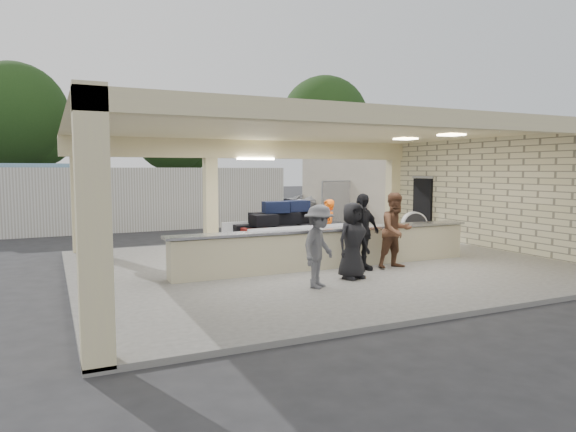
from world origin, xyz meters
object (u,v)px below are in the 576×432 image
drum_fan (414,225)px  container_white (146,198)px  passenger_c (319,246)px  passenger_d (353,241)px  luggage_cart (281,230)px  car_white_a (323,203)px  car_white_b (411,200)px  baggage_handler (328,230)px  baggage_counter (330,248)px  passenger_b (361,232)px  passenger_a (396,230)px  car_dark (266,203)px

drum_fan → container_white: 11.34m
passenger_c → passenger_d: bearing=-15.1°
luggage_cart → passenger_d: size_ratio=1.67×
drum_fan → passenger_d: passenger_d is taller
luggage_cart → car_white_a: (8.58, 13.21, -0.33)m
luggage_cart → car_white_b: bearing=37.7°
drum_fan → car_white_b: bearing=72.6°
drum_fan → car_white_b: car_white_b is taller
drum_fan → baggage_handler: baggage_handler is taller
passenger_c → car_white_a: size_ratio=0.38×
container_white → baggage_counter: bearing=-79.8°
passenger_b → baggage_handler: bearing=81.0°
passenger_a → passenger_c: size_ratio=1.09×
passenger_c → passenger_a: bearing=-16.3°
drum_fan → car_white_a: car_white_a is taller
container_white → drum_fan: bearing=-49.0°
passenger_b → passenger_c: 2.15m
passenger_a → car_white_a: passenger_a is taller
baggage_counter → car_white_b: size_ratio=1.80×
baggage_handler → car_white_b: bearing=149.6°
luggage_cart → passenger_c: bearing=-102.2°
passenger_a → passenger_c: passenger_a is taller
drum_fan → baggage_handler: size_ratio=0.59×
passenger_d → passenger_c: bearing=-169.3°
passenger_b → passenger_d: (-0.69, -0.72, -0.08)m
luggage_cart → car_white_a: luggage_cart is taller
drum_fan → passenger_d: 7.15m
passenger_c → container_white: (-1.20, 13.36, 0.35)m
passenger_c → car_white_a: (9.00, 16.06, -0.32)m
baggage_handler → car_white_b: 17.58m
luggage_cart → container_white: (-1.62, 10.51, 0.34)m
luggage_cart → car_white_a: 15.76m
luggage_cart → car_white_a: size_ratio=0.64×
drum_fan → car_dark: bearing=113.8°
passenger_a → passenger_d: passenger_a is taller
baggage_counter → car_white_a: car_white_a is taller
drum_fan → car_white_b: (7.79, 9.97, 0.10)m
baggage_handler → container_white: size_ratio=0.14×
car_white_b → car_dark: size_ratio=1.11×
car_white_b → car_dark: car_white_b is taller
passenger_b → car_white_b: size_ratio=0.41×
baggage_handler → car_white_a: (7.24, 13.30, -0.28)m
passenger_c → passenger_d: size_ratio=1.00×
passenger_c → car_white_a: 18.41m
baggage_counter → passenger_a: passenger_a is taller
passenger_d → baggage_handler: bearing=62.0°
luggage_cart → car_white_a: bearing=53.3°
luggage_cart → passenger_d: (0.68, -2.39, -0.01)m
passenger_c → car_white_b: size_ratio=0.38×
car_white_a → passenger_c: bearing=138.2°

